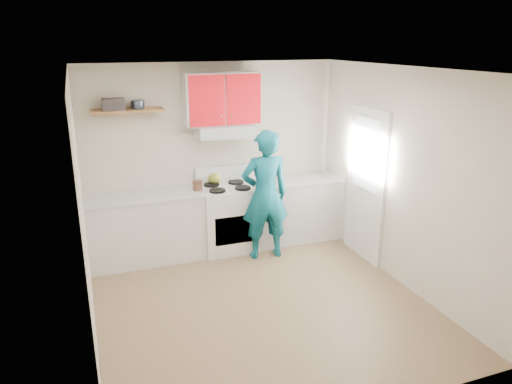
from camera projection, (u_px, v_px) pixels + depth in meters
name	position (u px, v px, depth m)	size (l,w,h in m)	color
floor	(260.00, 302.00, 5.55)	(3.80, 3.80, 0.00)	brown
ceiling	(261.00, 69.00, 4.76)	(3.60, 3.80, 0.04)	white
back_wall	(213.00, 156.00, 6.85)	(3.60, 0.04, 2.60)	beige
front_wall	(355.00, 271.00, 3.45)	(3.60, 0.04, 2.60)	beige
left_wall	(83.00, 215.00, 4.56)	(0.04, 3.80, 2.60)	beige
right_wall	(402.00, 179.00, 5.75)	(0.04, 3.80, 2.60)	beige
door	(366.00, 185.00, 6.45)	(0.05, 0.85, 2.05)	white
door_glass	(366.00, 154.00, 6.31)	(0.01, 0.55, 0.95)	white
counter_left	(146.00, 229.00, 6.50)	(1.52, 0.60, 0.90)	silver
counter_right	(294.00, 210.00, 7.22)	(1.32, 0.60, 0.90)	silver
stove	(228.00, 218.00, 6.85)	(0.76, 0.65, 0.92)	white
range_hood	(224.00, 131.00, 6.57)	(0.76, 0.44, 0.15)	silver
upper_cabinets	(222.00, 99.00, 6.49)	(1.02, 0.33, 0.70)	red
shelf	(127.00, 111.00, 6.12)	(0.90, 0.30, 0.04)	brown
books	(113.00, 104.00, 6.02)	(0.28, 0.20, 0.14)	#373132
tin	(138.00, 104.00, 6.16)	(0.17, 0.17, 0.10)	#333D4C
kettle	(214.00, 179.00, 6.85)	(0.18, 0.18, 0.16)	olive
crock	(198.00, 186.00, 6.56)	(0.13, 0.13, 0.16)	#4D2E21
cutting_board	(273.00, 184.00, 6.91)	(0.28, 0.20, 0.02)	olive
silicone_mat	(323.00, 179.00, 7.17)	(0.27, 0.23, 0.01)	red
person	(265.00, 195.00, 6.47)	(0.65, 0.43, 1.78)	#0B5564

